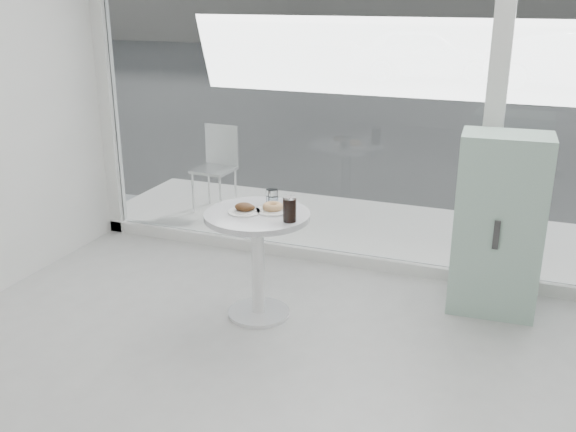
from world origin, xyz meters
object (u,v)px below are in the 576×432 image
at_px(mint_cabinet, 498,225).
at_px(car_white, 424,53).
at_px(patio_chair, 217,162).
at_px(water_tumbler_a, 271,198).
at_px(cola_glass, 290,209).
at_px(water_tumbler_b, 273,198).
at_px(plate_fritter, 245,209).
at_px(main_table, 258,243).
at_px(plate_donut, 273,208).

distance_m(mint_cabinet, car_white, 12.84).
relative_size(patio_chair, water_tumbler_a, 7.94).
xyz_separation_m(mint_cabinet, car_white, (-2.66, 12.57, 0.01)).
height_order(mint_cabinet, cola_glass, mint_cabinet).
bearing_deg(water_tumbler_a, patio_chair, 127.24).
bearing_deg(water_tumbler_b, cola_glass, -49.89).
bearing_deg(cola_glass, plate_fritter, 171.03).
distance_m(water_tumbler_a, cola_glass, 0.37).
height_order(water_tumbler_b, cola_glass, cola_glass).
xyz_separation_m(main_table, plate_donut, (0.09, 0.07, 0.24)).
xyz_separation_m(car_white, plate_fritter, (1.05, -13.29, 0.14)).
bearing_deg(main_table, patio_chair, 123.88).
bearing_deg(water_tumbler_b, patio_chair, 127.52).
height_order(patio_chair, car_white, car_white).
distance_m(main_table, water_tumbler_a, 0.33).
xyz_separation_m(mint_cabinet, plate_fritter, (-1.60, -0.72, 0.15)).
bearing_deg(mint_cabinet, plate_donut, -159.48).
xyz_separation_m(mint_cabinet, water_tumbler_a, (-1.51, -0.50, 0.17)).
distance_m(main_table, plate_fritter, 0.26).
distance_m(main_table, patio_chair, 2.28).
height_order(car_white, plate_fritter, car_white).
relative_size(main_table, car_white, 0.20).
bearing_deg(plate_fritter, main_table, 19.69).
xyz_separation_m(mint_cabinet, cola_glass, (-1.26, -0.78, 0.21)).
distance_m(mint_cabinet, cola_glass, 1.50).
bearing_deg(water_tumbler_b, plate_donut, -69.01).
xyz_separation_m(main_table, water_tumbler_a, (0.02, 0.20, 0.27)).
bearing_deg(car_white, patio_chair, 167.69).
xyz_separation_m(patio_chair, car_white, (0.14, 11.37, 0.11)).
height_order(patio_chair, plate_fritter, patio_chair).
height_order(plate_fritter, water_tumbler_b, water_tumbler_b).
height_order(plate_donut, cola_glass, cola_glass).
distance_m(mint_cabinet, plate_fritter, 1.77).
relative_size(mint_cabinet, cola_glass, 7.65).
bearing_deg(main_table, car_white, 94.87).
xyz_separation_m(water_tumbler_b, cola_glass, (0.22, -0.26, 0.03)).
bearing_deg(plate_fritter, mint_cabinet, 24.26).
bearing_deg(car_white, mint_cabinet, -179.65).
bearing_deg(plate_fritter, water_tumbler_b, 59.97).
bearing_deg(mint_cabinet, water_tumbler_b, -163.90).
height_order(plate_fritter, water_tumbler_a, water_tumbler_a).
xyz_separation_m(main_table, patio_chair, (-1.27, 1.90, -0.01)).
height_order(mint_cabinet, car_white, car_white).
height_order(main_table, car_white, car_white).
relative_size(mint_cabinet, plate_fritter, 5.84).
xyz_separation_m(main_table, cola_glass, (0.27, -0.08, 0.30)).
relative_size(patio_chair, water_tumbler_b, 7.47).
bearing_deg(patio_chair, plate_donut, -50.44).
bearing_deg(patio_chair, plate_fritter, -55.22).
bearing_deg(car_white, cola_glass, 174.39).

